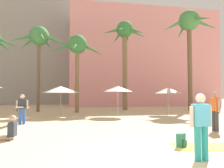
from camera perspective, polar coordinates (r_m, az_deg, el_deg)
name	(u,v)px	position (r m, az deg, el deg)	size (l,w,h in m)	color
ground	(186,166)	(5.60, 18.77, -19.57)	(120.00, 120.00, 0.00)	beige
hotel_pink	(138,61)	(34.98, 6.73, 5.93)	(21.12, 10.98, 13.68)	pink
hotel_tower_gray	(22,29)	(42.90, -22.41, 13.12)	(19.61, 8.66, 26.28)	gray
palm_tree_far_left	(189,27)	(24.46, 19.50, 13.77)	(5.76, 5.75, 10.26)	brown
palm_tree_left	(125,39)	(23.33, 3.38, 11.68)	(5.03, 4.68, 9.29)	brown
palm_tree_right	(39,39)	(22.05, -18.45, 10.95)	(5.36, 5.74, 8.03)	brown
palm_tree_far_right	(77,49)	(20.26, -9.03, 9.00)	(5.04, 4.96, 7.01)	brown
cafe_umbrella_1	(168,91)	(17.95, 14.39, -1.65)	(2.08, 2.08, 2.17)	gray
cafe_umbrella_2	(61,89)	(16.53, -13.20, -1.39)	(2.74, 2.74, 2.23)	gray
cafe_umbrella_3	(118,89)	(16.11, 1.52, -1.27)	(2.18, 2.18, 2.24)	gray
beach_towel	(206,146)	(7.69, 23.33, -14.71)	(1.99, 1.07, 0.01)	#F4CC4C
backpack	(181,141)	(7.33, 17.60, -13.86)	(0.35, 0.34, 0.42)	#286E55
person_far_left	(23,108)	(13.11, -22.24, -5.72)	(0.61, 2.90, 1.63)	blue
person_near_left	(215,109)	(10.87, 25.25, -6.00)	(0.25, 0.60, 1.75)	#3D3D42
person_mid_left	(201,124)	(5.94, 22.15, -9.57)	(0.60, 0.25, 1.66)	teal
person_mid_right	(8,131)	(8.90, -25.47, -11.01)	(0.91, 0.45, 0.88)	#D1A889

